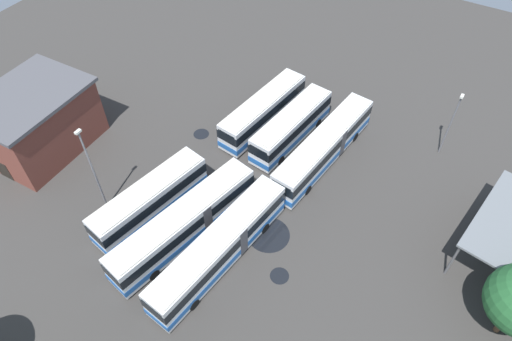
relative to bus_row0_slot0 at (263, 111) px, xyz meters
name	(u,v)px	position (x,y,z in m)	size (l,w,h in m)	color
ground_plane	(243,183)	(8.36, 2.59, -1.90)	(94.52, 94.52, 0.00)	#383533
bus_row0_slot0	(263,111)	(0.00, 0.00, 0.00)	(12.23, 4.02, 3.60)	silver
bus_row0_slot1	(291,126)	(0.60, 3.69, 0.00)	(11.42, 3.88, 3.60)	silver
bus_row0_slot2	(324,147)	(1.56, 7.87, 0.00)	(14.94, 4.22, 3.60)	silver
bus_row1_slot0	(150,199)	(15.53, -2.62, 0.00)	(11.81, 4.67, 3.60)	silver
bus_row1_slot1	(185,222)	(15.95, 1.55, 0.00)	(14.95, 5.52, 3.60)	silver
bus_row1_slot2	(220,247)	(16.42, 5.48, 0.00)	(14.94, 4.37, 3.60)	silver
depot_building	(36,121)	(14.35, -17.77, 1.43)	(11.21, 8.60, 6.62)	brown
lamp_post_mid_lot	(93,169)	(17.21, -6.73, 3.34)	(0.56, 0.28, 9.63)	slate
lamp_post_near_entrance	(451,122)	(-5.63, 17.72, 2.20)	(0.56, 0.28, 7.39)	slate
puddle_front_lane	(280,276)	(15.30, 10.49, -1.90)	(1.60, 1.60, 0.01)	black
puddle_near_shelter	(201,134)	(4.76, -4.89, -1.90)	(1.67, 1.67, 0.01)	black
puddle_between_rows	(269,235)	(12.25, 7.72, -1.90)	(3.76, 3.76, 0.01)	black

